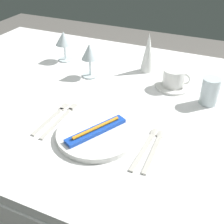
{
  "coord_description": "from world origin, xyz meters",
  "views": [
    {
      "loc": [
        0.37,
        -0.88,
        1.31
      ],
      "look_at": [
        0.04,
        -0.13,
        0.76
      ],
      "focal_mm": 46.95,
      "sensor_mm": 36.0,
      "label": 1
    }
  ],
  "objects_px": {
    "spoon_soup": "(148,143)",
    "spoon_dessert": "(156,145)",
    "wine_glass_centre": "(64,40)",
    "wine_glass_right": "(90,54)",
    "coffee_cup_left": "(174,78)",
    "dinner_plate": "(96,134)",
    "toothbrush_package": "(96,130)",
    "fork_inner": "(53,117)",
    "napkin_folded": "(148,52)",
    "drink_tumbler": "(210,91)",
    "fork_outer": "(61,119)"
  },
  "relations": [
    {
      "from": "toothbrush_package",
      "to": "fork_inner",
      "type": "height_order",
      "value": "toothbrush_package"
    },
    {
      "from": "drink_tumbler",
      "to": "napkin_folded",
      "type": "distance_m",
      "value": 0.34
    },
    {
      "from": "fork_inner",
      "to": "wine_glass_right",
      "type": "height_order",
      "value": "wine_glass_right"
    },
    {
      "from": "spoon_soup",
      "to": "coffee_cup_left",
      "type": "bearing_deg",
      "value": 92.79
    },
    {
      "from": "wine_glass_right",
      "to": "drink_tumbler",
      "type": "xyz_separation_m",
      "value": [
        0.5,
        -0.02,
        -0.05
      ]
    },
    {
      "from": "dinner_plate",
      "to": "coffee_cup_left",
      "type": "xyz_separation_m",
      "value": [
        0.14,
        0.41,
        0.03
      ]
    },
    {
      "from": "fork_inner",
      "to": "wine_glass_right",
      "type": "bearing_deg",
      "value": 94.98
    },
    {
      "from": "fork_outer",
      "to": "napkin_folded",
      "type": "xyz_separation_m",
      "value": [
        0.14,
        0.48,
        0.08
      ]
    },
    {
      "from": "spoon_soup",
      "to": "wine_glass_right",
      "type": "bearing_deg",
      "value": 137.86
    },
    {
      "from": "fork_inner",
      "to": "drink_tumbler",
      "type": "bearing_deg",
      "value": 33.57
    },
    {
      "from": "spoon_soup",
      "to": "spoon_dessert",
      "type": "xyz_separation_m",
      "value": [
        0.03,
        -0.0,
        -0.0
      ]
    },
    {
      "from": "spoon_dessert",
      "to": "spoon_soup",
      "type": "bearing_deg",
      "value": 179.99
    },
    {
      "from": "spoon_dessert",
      "to": "drink_tumbler",
      "type": "distance_m",
      "value": 0.33
    },
    {
      "from": "wine_glass_centre",
      "to": "coffee_cup_left",
      "type": "bearing_deg",
      "value": -6.25
    },
    {
      "from": "spoon_dessert",
      "to": "dinner_plate",
      "type": "bearing_deg",
      "value": -169.55
    },
    {
      "from": "fork_inner",
      "to": "napkin_folded",
      "type": "relative_size",
      "value": 1.17
    },
    {
      "from": "wine_glass_right",
      "to": "napkin_folded",
      "type": "xyz_separation_m",
      "value": [
        0.21,
        0.15,
        -0.01
      ]
    },
    {
      "from": "fork_inner",
      "to": "dinner_plate",
      "type": "bearing_deg",
      "value": -10.32
    },
    {
      "from": "wine_glass_centre",
      "to": "drink_tumbler",
      "type": "distance_m",
      "value": 0.7
    },
    {
      "from": "fork_outer",
      "to": "wine_glass_centre",
      "type": "bearing_deg",
      "value": 119.87
    },
    {
      "from": "dinner_plate",
      "to": "spoon_dessert",
      "type": "distance_m",
      "value": 0.19
    },
    {
      "from": "spoon_dessert",
      "to": "wine_glass_right",
      "type": "xyz_separation_m",
      "value": [
        -0.4,
        0.33,
        0.1
      ]
    },
    {
      "from": "dinner_plate",
      "to": "toothbrush_package",
      "type": "relative_size",
      "value": 1.22
    },
    {
      "from": "dinner_plate",
      "to": "drink_tumbler",
      "type": "bearing_deg",
      "value": 50.34
    },
    {
      "from": "toothbrush_package",
      "to": "wine_glass_centre",
      "type": "distance_m",
      "value": 0.62
    },
    {
      "from": "fork_outer",
      "to": "coffee_cup_left",
      "type": "height_order",
      "value": "coffee_cup_left"
    },
    {
      "from": "wine_glass_centre",
      "to": "wine_glass_right",
      "type": "height_order",
      "value": "wine_glass_right"
    },
    {
      "from": "drink_tumbler",
      "to": "napkin_folded",
      "type": "bearing_deg",
      "value": 149.19
    },
    {
      "from": "spoon_soup",
      "to": "spoon_dessert",
      "type": "relative_size",
      "value": 1.04
    },
    {
      "from": "fork_inner",
      "to": "napkin_folded",
      "type": "height_order",
      "value": "napkin_folded"
    },
    {
      "from": "spoon_soup",
      "to": "wine_glass_centre",
      "type": "distance_m",
      "value": 0.71
    },
    {
      "from": "dinner_plate",
      "to": "coffee_cup_left",
      "type": "height_order",
      "value": "coffee_cup_left"
    },
    {
      "from": "spoon_dessert",
      "to": "wine_glass_right",
      "type": "distance_m",
      "value": 0.53
    },
    {
      "from": "fork_outer",
      "to": "wine_glass_centre",
      "type": "height_order",
      "value": "wine_glass_centre"
    },
    {
      "from": "fork_outer",
      "to": "drink_tumbler",
      "type": "distance_m",
      "value": 0.54
    },
    {
      "from": "wine_glass_centre",
      "to": "toothbrush_package",
      "type": "bearing_deg",
      "value": -49.63
    },
    {
      "from": "toothbrush_package",
      "to": "spoon_dessert",
      "type": "bearing_deg",
      "value": 10.45
    },
    {
      "from": "spoon_dessert",
      "to": "coffee_cup_left",
      "type": "height_order",
      "value": "coffee_cup_left"
    },
    {
      "from": "coffee_cup_left",
      "to": "wine_glass_right",
      "type": "distance_m",
      "value": 0.36
    },
    {
      "from": "spoon_dessert",
      "to": "coffee_cup_left",
      "type": "relative_size",
      "value": 1.9
    },
    {
      "from": "wine_glass_centre",
      "to": "wine_glass_right",
      "type": "relative_size",
      "value": 0.97
    },
    {
      "from": "dinner_plate",
      "to": "drink_tumbler",
      "type": "relative_size",
      "value": 2.46
    },
    {
      "from": "spoon_soup",
      "to": "dinner_plate",
      "type": "bearing_deg",
      "value": -167.89
    },
    {
      "from": "wine_glass_centre",
      "to": "wine_glass_right",
      "type": "distance_m",
      "value": 0.21
    },
    {
      "from": "spoon_soup",
      "to": "drink_tumbler",
      "type": "xyz_separation_m",
      "value": [
        0.13,
        0.31,
        0.05
      ]
    },
    {
      "from": "spoon_dessert",
      "to": "napkin_folded",
      "type": "bearing_deg",
      "value": 111.33
    },
    {
      "from": "dinner_plate",
      "to": "fork_outer",
      "type": "xyz_separation_m",
      "value": [
        -0.15,
        0.04,
        -0.01
      ]
    },
    {
      "from": "wine_glass_centre",
      "to": "drink_tumbler",
      "type": "bearing_deg",
      "value": -10.41
    },
    {
      "from": "wine_glass_right",
      "to": "toothbrush_package",
      "type": "bearing_deg",
      "value": -60.06
    },
    {
      "from": "fork_outer",
      "to": "napkin_folded",
      "type": "bearing_deg",
      "value": 73.27
    }
  ]
}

